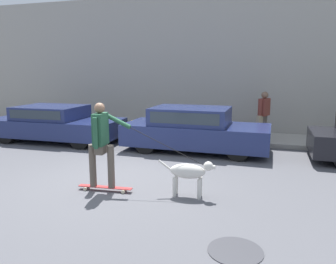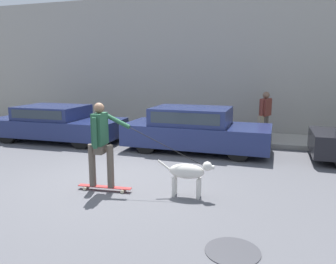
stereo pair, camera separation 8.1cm
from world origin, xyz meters
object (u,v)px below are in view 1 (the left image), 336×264
dog (189,172)px  fire_hydrant (133,130)px  pedestrian_with_bag (264,113)px  parked_car_1 (195,130)px  skateboarder (102,142)px  parked_car_0 (55,124)px

dog → fire_hydrant: bearing=122.3°
dog → pedestrian_with_bag: pedestrian_with_bag is taller
parked_car_1 → skateboarder: size_ratio=1.65×
pedestrian_with_bag → parked_car_1: bearing=66.4°
dog → fire_hydrant: size_ratio=1.52×
skateboarder → fire_hydrant: size_ratio=3.57×
parked_car_0 → skateboarder: 5.37m
parked_car_1 → parked_car_0: bearing=-179.0°
parked_car_0 → parked_car_1: (4.82, 0.00, 0.04)m
skateboarder → parked_car_0: bearing=130.1°
parked_car_0 → dog: size_ratio=4.05×
parked_car_0 → parked_car_1: parked_car_1 is taller
parked_car_1 → pedestrian_with_bag: pedestrian_with_bag is taller
fire_hydrant → skateboarder: bearing=-74.2°
skateboarder → fire_hydrant: skateboarder is taller
parked_car_0 → skateboarder: (3.79, -3.77, 0.41)m
pedestrian_with_bag → fire_hydrant: size_ratio=2.14×
pedestrian_with_bag → dog: bearing=101.1°
parked_car_1 → fire_hydrant: parked_car_1 is taller
parked_car_0 → fire_hydrant: size_ratio=6.15×
parked_car_0 → fire_hydrant: parked_car_0 is taller
parked_car_0 → dog: 6.56m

